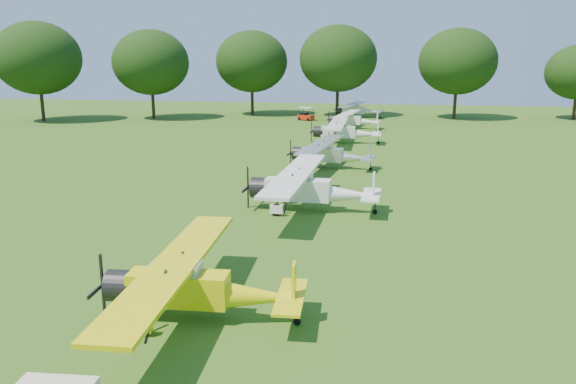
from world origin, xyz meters
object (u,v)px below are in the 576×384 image
(aircraft_5, at_px, (344,130))
(aircraft_6, at_px, (352,119))
(aircraft_4, at_px, (329,153))
(aircraft_7, at_px, (357,109))
(aircraft_2, at_px, (194,284))
(aircraft_3, at_px, (308,186))
(golf_cart, at_px, (306,116))

(aircraft_5, distance_m, aircraft_6, 12.10)
(aircraft_4, distance_m, aircraft_6, 25.30)
(aircraft_7, bearing_deg, aircraft_4, -79.92)
(aircraft_2, height_order, aircraft_5, aircraft_5)
(aircraft_4, bearing_deg, aircraft_3, -82.96)
(golf_cart, bearing_deg, aircraft_2, -60.96)
(aircraft_6, relative_size, aircraft_7, 0.94)
(aircraft_4, bearing_deg, aircraft_6, 95.88)
(aircraft_3, xyz_separation_m, aircraft_6, (-0.35, 37.76, -0.21))
(aircraft_6, bearing_deg, aircraft_3, -82.54)
(aircraft_2, relative_size, golf_cart, 4.56)
(aircraft_2, height_order, aircraft_4, aircraft_2)
(aircraft_2, xyz_separation_m, aircraft_5, (1.27, 39.49, 0.05))
(aircraft_3, relative_size, aircraft_5, 1.07)
(aircraft_5, distance_m, aircraft_7, 24.70)
(aircraft_3, bearing_deg, aircraft_2, -95.61)
(aircraft_2, xyz_separation_m, aircraft_7, (0.98, 64.18, 0.01))
(aircraft_6, bearing_deg, golf_cart, 137.54)
(aircraft_3, xyz_separation_m, aircraft_4, (-0.28, 12.46, -0.16))
(aircraft_5, xyz_separation_m, aircraft_7, (-0.30, 24.70, -0.04))
(aircraft_3, relative_size, aircraft_7, 1.10)
(aircraft_7, bearing_deg, aircraft_5, -79.72)
(aircraft_2, bearing_deg, golf_cart, 91.45)
(aircraft_4, xyz_separation_m, golf_cart, (-6.91, 33.28, -0.62))
(aircraft_3, distance_m, golf_cart, 46.31)
(aircraft_4, relative_size, aircraft_7, 0.98)
(aircraft_2, bearing_deg, aircraft_6, 84.70)
(golf_cart, bearing_deg, aircraft_5, -47.42)
(aircraft_2, distance_m, golf_cart, 59.83)
(aircraft_4, bearing_deg, aircraft_7, 96.22)
(aircraft_3, bearing_deg, aircraft_5, 91.60)
(aircraft_5, relative_size, golf_cart, 4.73)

